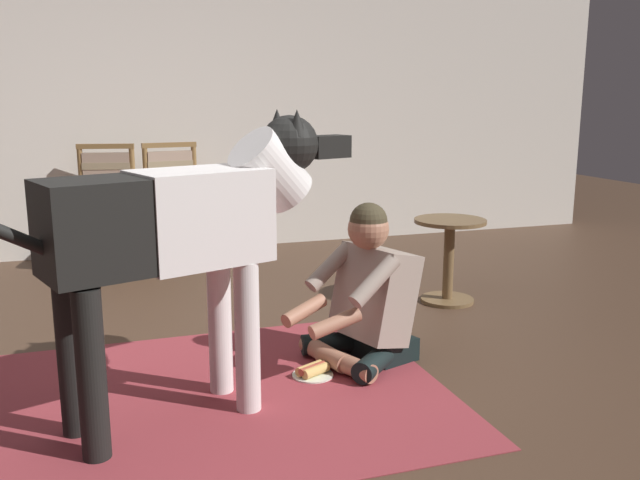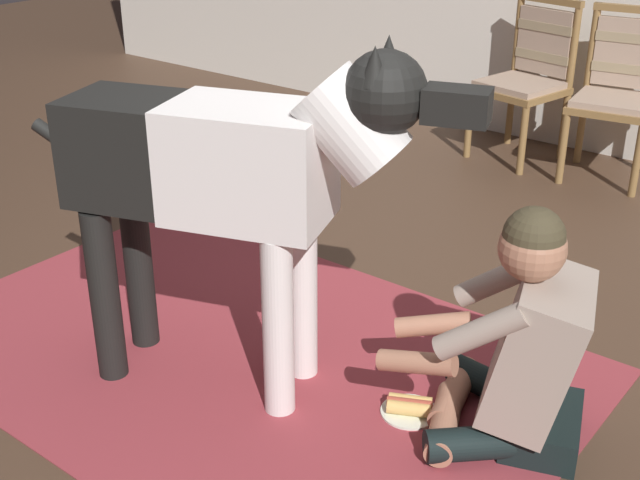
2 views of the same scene
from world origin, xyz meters
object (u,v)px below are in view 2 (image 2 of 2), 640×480
at_px(dining_chair_right_of_pair, 619,86).
at_px(person_sitting_on_floor, 520,349).
at_px(dining_chair_left_of_pair, 530,72).
at_px(large_dog, 231,172).
at_px(hot_dog_on_plate, 410,407).

relative_size(dining_chair_right_of_pair, person_sitting_on_floor, 1.18).
height_order(dining_chair_left_of_pair, large_dog, large_dog).
bearing_deg(dining_chair_right_of_pair, person_sitting_on_floor, -75.58).
bearing_deg(large_dog, person_sitting_on_floor, 19.17).
bearing_deg(dining_chair_right_of_pair, hot_dog_on_plate, -82.79).
xyz_separation_m(dining_chair_left_of_pair, large_dog, (0.30, -2.96, 0.28)).
xyz_separation_m(person_sitting_on_floor, hot_dog_on_plate, (-0.33, -0.11, -0.31)).
bearing_deg(large_dog, dining_chair_right_of_pair, 84.94).
height_order(dining_chair_left_of_pair, dining_chair_right_of_pair, same).
xyz_separation_m(dining_chair_left_of_pair, person_sitting_on_floor, (1.24, -2.63, -0.20)).
distance_m(dining_chair_left_of_pair, hot_dog_on_plate, 2.94).
height_order(dining_chair_right_of_pair, person_sitting_on_floor, dining_chair_right_of_pair).
bearing_deg(large_dog, hot_dog_on_plate, 19.17).
bearing_deg(person_sitting_on_floor, hot_dog_on_plate, -160.83).
bearing_deg(person_sitting_on_floor, dining_chair_left_of_pair, 115.12).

